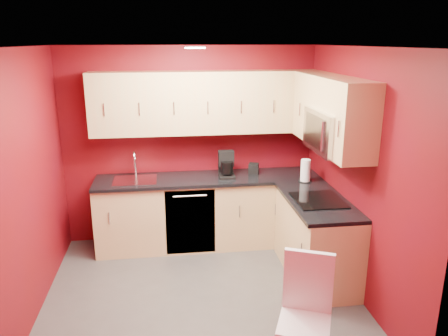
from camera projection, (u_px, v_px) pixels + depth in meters
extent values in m
plane|color=#474442|center=(202.00, 295.00, 4.56)|extent=(3.20, 3.20, 0.00)
plane|color=white|center=(198.00, 47.00, 3.85)|extent=(3.20, 3.20, 0.00)
plane|color=#5F090A|center=(190.00, 145.00, 5.63)|extent=(3.20, 0.00, 3.20)
plane|color=#5F090A|center=(219.00, 253.00, 2.78)|extent=(3.20, 0.00, 3.20)
plane|color=#5F090A|center=(26.00, 188.00, 3.99)|extent=(0.00, 3.00, 3.00)
plane|color=#5F090A|center=(357.00, 174.00, 4.41)|extent=(0.00, 3.00, 3.00)
cube|color=#E6C483|center=(209.00, 212.00, 5.60)|extent=(2.80, 0.60, 0.87)
cube|color=#E6C483|center=(316.00, 239.00, 4.84)|extent=(0.60, 1.30, 0.87)
cube|color=black|center=(208.00, 179.00, 5.46)|extent=(2.80, 0.63, 0.04)
cube|color=black|center=(317.00, 201.00, 4.70)|extent=(0.63, 1.27, 0.04)
cube|color=tan|center=(206.00, 102.00, 5.33)|extent=(2.80, 0.35, 0.75)
cube|color=tan|center=(315.00, 106.00, 5.05)|extent=(0.35, 0.57, 0.75)
cube|color=tan|center=(358.00, 124.00, 3.95)|extent=(0.35, 0.22, 0.75)
cube|color=tan|center=(339.00, 94.00, 4.36)|extent=(0.35, 0.76, 0.33)
cube|color=silver|center=(334.00, 131.00, 4.46)|extent=(0.40, 0.76, 0.42)
cube|color=black|center=(316.00, 132.00, 4.44)|extent=(0.02, 0.62, 0.33)
cylinder|color=silver|center=(322.00, 137.00, 4.22)|extent=(0.02, 0.02, 0.29)
cube|color=black|center=(318.00, 200.00, 4.66)|extent=(0.50, 0.55, 0.01)
cube|color=silver|center=(135.00, 181.00, 5.33)|extent=(0.52, 0.42, 0.02)
cylinder|color=silver|center=(135.00, 166.00, 5.48)|extent=(0.02, 0.02, 0.26)
torus|color=silver|center=(134.00, 157.00, 5.38)|extent=(0.02, 0.16, 0.16)
cylinder|color=silver|center=(134.00, 163.00, 5.33)|extent=(0.02, 0.02, 0.12)
cube|color=black|center=(190.00, 222.00, 5.29)|extent=(0.60, 0.02, 0.82)
cylinder|color=white|center=(195.00, 48.00, 4.14)|extent=(0.20, 0.20, 0.01)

